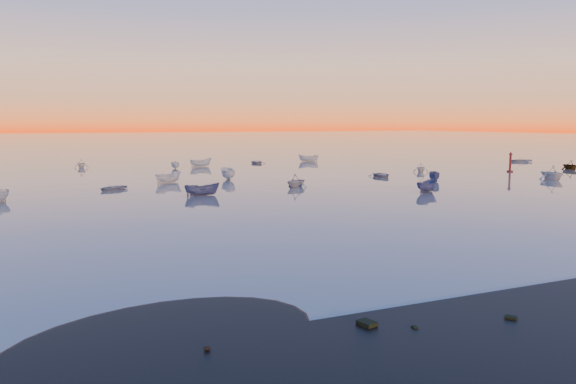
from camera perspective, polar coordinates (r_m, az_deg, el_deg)
ground at (r=123.37m, az=-13.58°, el=3.45°), size 600.00×600.00×0.00m
mud_lobes at (r=31.08m, az=23.70°, el=-7.28°), size 140.00×6.00×0.07m
moored_fleet at (r=77.77m, az=-7.16°, el=1.57°), size 124.00×58.00×1.20m
boat_near_center at (r=61.81m, az=13.90°, el=0.00°), size 3.17×4.10×1.31m
boat_near_right at (r=81.21m, az=25.20°, el=1.18°), size 4.05×2.00×1.39m
channel_marker at (r=90.91m, az=21.65°, el=2.71°), size 0.89×0.89×3.15m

